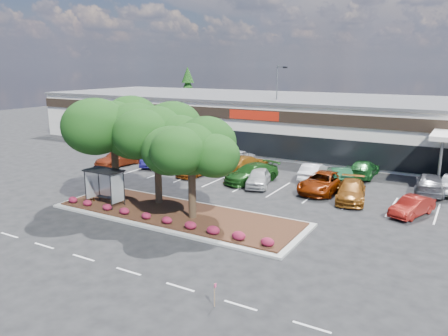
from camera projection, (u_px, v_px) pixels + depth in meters
The scene contains 28 objects.
ground at pixel (165, 241), 25.74m from camera, with size 160.00×160.00×0.00m, color black.
retail_store at pixel (334, 123), 53.55m from camera, with size 80.40×25.20×6.25m.
landscape_island at pixel (177, 214), 30.06m from camera, with size 18.00×6.00×0.26m.
lane_markings at pixel (244, 196), 34.59m from camera, with size 33.12×20.06×0.01m.
shrub_row at pixel (158, 218), 28.20m from camera, with size 17.00×0.80×0.50m, color maroon, non-canonical shape.
bus_shelter at pixel (106, 177), 31.35m from camera, with size 2.75×1.55×2.59m.
island_tree_west at pixel (114, 147), 32.46m from camera, with size 7.20×7.20×7.89m, color #183310, non-canonical shape.
island_tree_mid at pixel (157, 154), 31.41m from camera, with size 6.60×6.60×7.32m, color #183310, non-canonical shape.
island_tree_east at pixel (192, 170), 28.29m from camera, with size 5.80×5.80×6.50m, color #183310, non-canonical shape.
conifer_north_west at pixel (188, 95), 77.96m from camera, with size 4.40×4.40×10.00m, color #183310.
person_waiting at pixel (92, 191), 32.51m from camera, with size 0.55×0.36×1.52m, color #594C47.
light_pole at pixel (277, 115), 50.75m from camera, with size 1.43×0.50×10.10m.
survey_stake at pixel (215, 292), 18.62m from camera, with size 0.07×0.14×1.09m.
car_0 at pixel (119, 158), 45.03m from camera, with size 2.24×5.52×1.60m, color maroon.
car_1 at pixel (157, 157), 45.09m from camera, with size 1.83×5.23×1.72m, color navy.
car_2 at pixel (198, 168), 41.17m from camera, with size 1.98×4.87×1.41m, color #823B0E.
car_3 at pixel (251, 173), 38.60m from camera, with size 2.25×5.54×1.61m, color #174514.
car_4 at pixel (258, 177), 37.34m from camera, with size 1.79×4.45×1.52m, color #B6B6B6.
car_5 at pixel (322, 182), 35.63m from camera, with size 2.66×5.77×1.60m, color #691E03.
car_6 at pixel (351, 191), 33.38m from camera, with size 2.10×5.17×1.50m, color brown.
car_7 at pixel (412, 206), 29.99m from camera, with size 1.41×4.03×1.33m, color maroon.
car_9 at pixel (172, 149), 50.13m from camera, with size 1.98×4.87×1.41m, color white.
car_10 at pixel (239, 157), 45.49m from camera, with size 1.89×4.69×1.60m, color #A7AAB4.
car_11 at pixel (246, 164), 42.34m from camera, with size 2.27×5.59×1.62m, color brown.
car_12 at pixel (313, 172), 39.33m from camera, with size 1.63×4.69×1.54m, color silver.
car_13 at pixel (340, 176), 37.83m from camera, with size 1.65×4.72×1.56m, color #174727.
car_14 at pixel (364, 169), 40.42m from camera, with size 2.15×5.29×1.54m, color #174F1E.
car_15 at pixel (430, 184), 35.24m from camera, with size 2.23×5.50×1.59m, color #56575D.
Camera 1 is at (15.09, -19.06, 10.13)m, focal length 35.00 mm.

